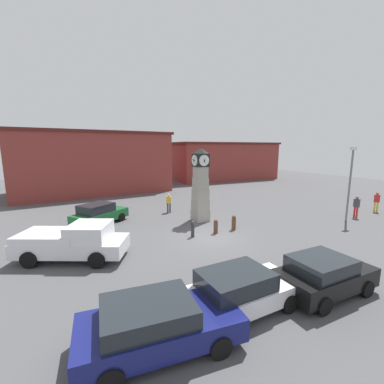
% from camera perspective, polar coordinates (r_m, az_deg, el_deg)
% --- Properties ---
extents(ground_plane, '(82.73, 82.73, 0.00)m').
position_cam_1_polar(ground_plane, '(16.47, 4.00, -9.93)').
color(ground_plane, '#4C4C4F').
extents(clock_tower, '(1.32, 1.33, 5.52)m').
position_cam_1_polar(clock_tower, '(19.40, 1.89, 1.16)').
color(clock_tower, '#9E998F').
rests_on(clock_tower, ground_plane).
extents(bollard_near_tower, '(0.21, 0.21, 1.04)m').
position_cam_1_polar(bollard_near_tower, '(16.28, 0.16, -8.20)').
color(bollard_near_tower, '#333338').
rests_on(bollard_near_tower, ground_plane).
extents(bollard_mid_row, '(0.28, 0.28, 0.95)m').
position_cam_1_polar(bollard_mid_row, '(17.02, 5.29, -7.57)').
color(bollard_mid_row, brown).
rests_on(bollard_mid_row, ground_plane).
extents(bollard_far_row, '(0.29, 0.29, 1.02)m').
position_cam_1_polar(bollard_far_row, '(17.86, 9.27, -6.70)').
color(bollard_far_row, brown).
rests_on(bollard_far_row, ground_plane).
extents(car_navy_sedan, '(4.75, 2.58, 1.45)m').
position_cam_1_polar(car_navy_sedan, '(8.09, -7.71, -26.96)').
color(car_navy_sedan, navy).
rests_on(car_navy_sedan, ground_plane).
extents(car_near_tower, '(4.29, 2.00, 1.47)m').
position_cam_1_polar(car_near_tower, '(9.57, 10.65, -20.63)').
color(car_near_tower, silver).
rests_on(car_near_tower, ground_plane).
extents(car_by_building, '(3.94, 2.09, 1.51)m').
position_cam_1_polar(car_by_building, '(11.51, 27.26, -16.01)').
color(car_by_building, black).
rests_on(car_by_building, ground_plane).
extents(car_silver_hatch, '(4.38, 3.69, 1.56)m').
position_cam_1_polar(car_silver_hatch, '(20.00, -19.96, -4.57)').
color(car_silver_hatch, '#19602D').
rests_on(car_silver_hatch, ground_plane).
extents(pickup_truck, '(5.64, 4.32, 1.85)m').
position_cam_1_polar(pickup_truck, '(14.41, -25.00, -9.91)').
color(pickup_truck, silver).
rests_on(pickup_truck, ground_plane).
extents(pedestrian_near_bench, '(0.25, 0.41, 1.76)m').
position_cam_1_polar(pedestrian_near_bench, '(24.37, 32.72, -2.49)').
color(pedestrian_near_bench, red).
rests_on(pedestrian_near_bench, ground_plane).
extents(pedestrian_crossing_lot, '(0.43, 0.46, 1.76)m').
position_cam_1_polar(pedestrian_crossing_lot, '(27.53, 35.81, -1.54)').
color(pedestrian_crossing_lot, gold).
rests_on(pedestrian_crossing_lot, ground_plane).
extents(pedestrian_by_cars, '(0.47, 0.42, 1.65)m').
position_cam_1_polar(pedestrian_by_cars, '(22.20, -5.19, -2.20)').
color(pedestrian_by_cars, '#3F3F47').
rests_on(pedestrian_by_cars, ground_plane).
extents(street_lamp_near_road, '(0.50, 0.24, 5.61)m').
position_cam_1_polar(street_lamp_near_road, '(22.59, 31.73, 2.59)').
color(street_lamp_near_road, slate).
rests_on(street_lamp_near_road, ground_plane).
extents(warehouse_blue_far, '(18.57, 10.68, 7.44)m').
position_cam_1_polar(warehouse_blue_far, '(34.68, -21.22, 6.20)').
color(warehouse_blue_far, maroon).
rests_on(warehouse_blue_far, ground_plane).
extents(storefront_low_left, '(18.80, 11.43, 6.38)m').
position_cam_1_polar(storefront_low_left, '(46.88, 6.21, 6.96)').
color(storefront_low_left, maroon).
rests_on(storefront_low_left, ground_plane).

